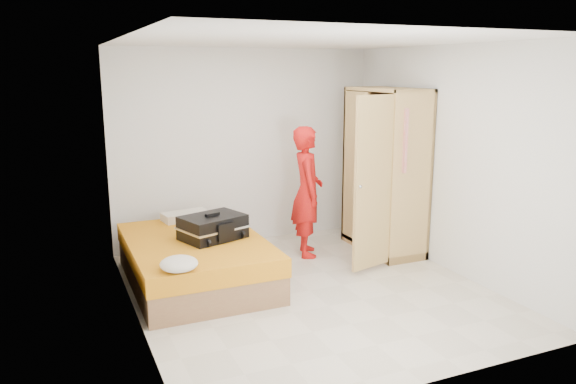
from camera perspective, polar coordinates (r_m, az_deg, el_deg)
name	(u,v)px	position (r m, az deg, el deg)	size (l,w,h in m)	color
room	(310,172)	(5.76, 2.30, 2.09)	(4.00, 4.02, 2.60)	beige
bed	(196,261)	(6.34, -9.31, -6.92)	(1.42, 2.02, 0.50)	brown
wardrobe	(384,176)	(7.25, 9.72, 1.64)	(1.15, 1.34, 2.10)	tan
person	(307,192)	(7.05, 1.95, 0.04)	(0.60, 0.39, 1.64)	red
suitcase	(213,227)	(6.22, -7.63, -3.57)	(0.79, 0.67, 0.29)	black
round_cushion	(179,264)	(5.32, -11.02, -7.17)	(0.35, 0.35, 0.13)	beige
pillow	(185,216)	(7.06, -10.39, -2.40)	(0.55, 0.28, 0.10)	beige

